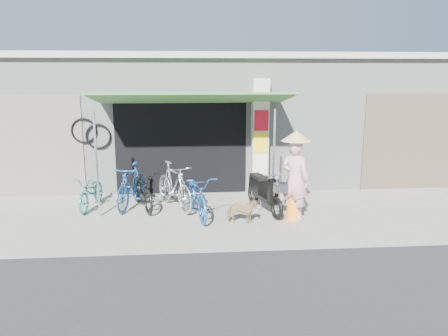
{
  "coord_description": "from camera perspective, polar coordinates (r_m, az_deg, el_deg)",
  "views": [
    {
      "loc": [
        -0.97,
        -8.73,
        3.09
      ],
      "look_at": [
        -0.2,
        1.0,
        1.0
      ],
      "focal_mm": 35.0,
      "sensor_mm": 36.0,
      "label": 1
    }
  ],
  "objects": [
    {
      "name": "bike_teal",
      "position": [
        10.73,
        -16.93,
        -2.98
      ],
      "size": [
        0.71,
        1.57,
        0.8
      ],
      "primitive_type": "imported",
      "rotation": [
        0.0,
        0.0,
        -0.12
      ],
      "color": "#1C806D",
      "rests_on": "ground"
    },
    {
      "name": "awning",
      "position": [
        10.37,
        -4.21,
        8.87
      ],
      "size": [
        4.6,
        1.88,
        2.72
      ],
      "color": "#33672E",
      "rests_on": "ground"
    },
    {
      "name": "nun",
      "position": [
        9.49,
        9.26,
        -1.12
      ],
      "size": [
        0.76,
        0.74,
        1.94
      ],
      "rotation": [
        0.0,
        0.0,
        2.42
      ],
      "color": "pink",
      "rests_on": "ground"
    },
    {
      "name": "bike_silver",
      "position": [
        10.31,
        -6.55,
        -2.27
      ],
      "size": [
        1.28,
        1.86,
        1.09
      ],
      "primitive_type": "imported",
      "rotation": [
        0.0,
        0.0,
        0.46
      ],
      "color": "silver",
      "rests_on": "ground"
    },
    {
      "name": "shop_pillar",
      "position": [
        11.43,
        4.69,
        4.05
      ],
      "size": [
        0.42,
        0.44,
        3.0
      ],
      "color": "beige",
      "rests_on": "ground"
    },
    {
      "name": "bike_blue",
      "position": [
        10.52,
        -11.96,
        -2.29
      ],
      "size": [
        0.93,
        1.82,
        1.05
      ],
      "primitive_type": "imported",
      "rotation": [
        0.0,
        0.0,
        -0.26
      ],
      "color": "#1F4B8E",
      "rests_on": "ground"
    },
    {
      "name": "moped",
      "position": [
        10.08,
        5.2,
        -3.1
      ],
      "size": [
        0.7,
        1.74,
        1.0
      ],
      "rotation": [
        0.0,
        0.0,
        0.27
      ],
      "color": "black",
      "rests_on": "ground"
    },
    {
      "name": "neighbour_left",
      "position": [
        12.15,
        -23.88,
        2.57
      ],
      "size": [
        2.6,
        0.06,
        2.6
      ],
      "primitive_type": "cube",
      "color": "#6B665B",
      "rests_on": "ground"
    },
    {
      "name": "ground",
      "position": [
        9.31,
        1.73,
        -7.3
      ],
      "size": [
        80.0,
        80.0,
        0.0
      ],
      "primitive_type": "plane",
      "color": "gray",
      "rests_on": "ground"
    },
    {
      "name": "bike_black",
      "position": [
        10.44,
        -10.65,
        -2.69
      ],
      "size": [
        1.19,
        1.87,
        0.93
      ],
      "primitive_type": "imported",
      "rotation": [
        0.0,
        0.0,
        0.35
      ],
      "color": "black",
      "rests_on": "ground"
    },
    {
      "name": "bicycle_shop",
      "position": [
        13.91,
        -0.54,
        6.91
      ],
      "size": [
        12.3,
        5.3,
        3.66
      ],
      "color": "#979D96",
      "rests_on": "ground"
    },
    {
      "name": "bike_navy",
      "position": [
        9.67,
        -3.49,
        -3.56
      ],
      "size": [
        0.97,
        1.93,
        0.97
      ],
      "primitive_type": "imported",
      "rotation": [
        0.0,
        0.0,
        0.19
      ],
      "color": "#204D95",
      "rests_on": "ground"
    },
    {
      "name": "street_dog",
      "position": [
        9.23,
        2.31,
        -5.67
      ],
      "size": [
        0.71,
        0.43,
        0.56
      ],
      "primitive_type": "imported",
      "rotation": [
        0.0,
        0.0,
        1.36
      ],
      "color": "tan",
      "rests_on": "ground"
    },
    {
      "name": "neighbour_right",
      "position": [
        12.92,
        23.07,
        3.16
      ],
      "size": [
        2.6,
        0.06,
        2.6
      ],
      "primitive_type": "cube",
      "color": "brown",
      "rests_on": "ground"
    }
  ]
}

